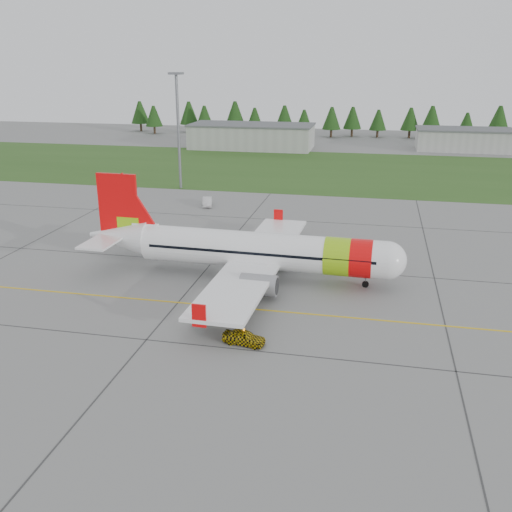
# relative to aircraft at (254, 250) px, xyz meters

# --- Properties ---
(ground) EXTENTS (320.00, 320.00, 0.00)m
(ground) POSITION_rel_aircraft_xyz_m (9.19, -16.25, -3.08)
(ground) COLOR gray
(ground) RESTS_ON ground
(aircraft) EXTENTS (35.24, 32.39, 10.67)m
(aircraft) POSITION_rel_aircraft_xyz_m (0.00, 0.00, 0.00)
(aircraft) COLOR white
(aircraft) RESTS_ON ground
(follow_me_car) EXTENTS (1.43, 1.62, 3.61)m
(follow_me_car) POSITION_rel_aircraft_xyz_m (2.42, -15.25, -1.27)
(follow_me_car) COLOR #DBB80C
(follow_me_car) RESTS_ON ground
(service_van) EXTENTS (1.79, 1.74, 4.22)m
(service_van) POSITION_rel_aircraft_xyz_m (-14.19, 29.85, -0.97)
(service_van) COLOR silver
(service_van) RESTS_ON ground
(grass_strip) EXTENTS (320.00, 50.00, 0.03)m
(grass_strip) POSITION_rel_aircraft_xyz_m (9.19, 65.75, -3.06)
(grass_strip) COLOR #30561E
(grass_strip) RESTS_ON ground
(taxi_guideline) EXTENTS (120.00, 0.25, 0.02)m
(taxi_guideline) POSITION_rel_aircraft_xyz_m (9.19, -8.25, -3.07)
(taxi_guideline) COLOR gold
(taxi_guideline) RESTS_ON ground
(hangar_west) EXTENTS (32.00, 14.00, 6.00)m
(hangar_west) POSITION_rel_aircraft_xyz_m (-20.81, 93.75, -0.08)
(hangar_west) COLOR #A8A8A3
(hangar_west) RESTS_ON ground
(hangar_east) EXTENTS (24.00, 12.00, 5.20)m
(hangar_east) POSITION_rel_aircraft_xyz_m (34.19, 101.75, -0.48)
(hangar_east) COLOR #A8A8A3
(hangar_east) RESTS_ON ground
(floodlight_mast) EXTENTS (0.50, 0.50, 20.00)m
(floodlight_mast) POSITION_rel_aircraft_xyz_m (-22.81, 41.75, 6.92)
(floodlight_mast) COLOR slate
(floodlight_mast) RESTS_ON ground
(treeline) EXTENTS (160.00, 8.00, 10.00)m
(treeline) POSITION_rel_aircraft_xyz_m (9.19, 121.75, 1.92)
(treeline) COLOR #1C3F14
(treeline) RESTS_ON ground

